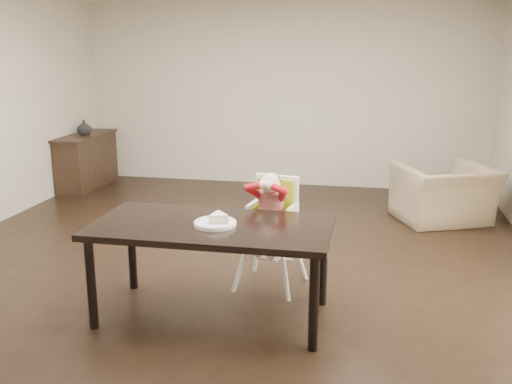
# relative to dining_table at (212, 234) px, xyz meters

# --- Properties ---
(ground) EXTENTS (7.00, 7.00, 0.00)m
(ground) POSITION_rel_dining_table_xyz_m (-0.17, 0.96, -0.67)
(ground) COLOR black
(ground) RESTS_ON ground
(room_walls) EXTENTS (6.02, 7.02, 2.71)m
(room_walls) POSITION_rel_dining_table_xyz_m (-0.17, 0.96, 1.18)
(room_walls) COLOR #BDAF9D
(room_walls) RESTS_ON ground
(dining_table) EXTENTS (1.80, 0.90, 0.75)m
(dining_table) POSITION_rel_dining_table_xyz_m (0.00, 0.00, 0.00)
(dining_table) COLOR black
(dining_table) RESTS_ON ground
(high_chair) EXTENTS (0.49, 0.49, 1.02)m
(high_chair) POSITION_rel_dining_table_xyz_m (0.34, 0.68, 0.05)
(high_chair) COLOR white
(high_chair) RESTS_ON ground
(plate) EXTENTS (0.37, 0.37, 0.09)m
(plate) POSITION_rel_dining_table_xyz_m (0.05, -0.02, 0.11)
(plate) COLOR white
(plate) RESTS_ON dining_table
(armchair) EXTENTS (1.23, 1.03, 0.92)m
(armchair) POSITION_rel_dining_table_xyz_m (2.03, 2.93, -0.21)
(armchair) COLOR #947D5E
(armchair) RESTS_ON ground
(sideboard) EXTENTS (0.44, 1.26, 0.79)m
(sideboard) POSITION_rel_dining_table_xyz_m (-2.95, 3.66, -0.27)
(sideboard) COLOR black
(sideboard) RESTS_ON ground
(vase) EXTENTS (0.28, 0.28, 0.21)m
(vase) POSITION_rel_dining_table_xyz_m (-2.95, 3.65, 0.22)
(vase) COLOR #99999E
(vase) RESTS_ON sideboard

